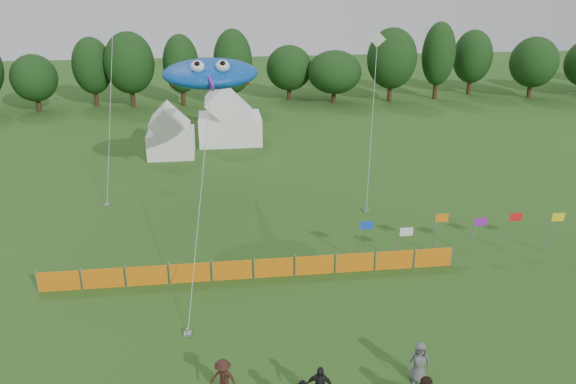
{
  "coord_description": "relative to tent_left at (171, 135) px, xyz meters",
  "views": [
    {
      "loc": [
        -2.75,
        -15.68,
        14.0
      ],
      "look_at": [
        0.0,
        6.0,
        5.2
      ],
      "focal_mm": 35.0,
      "sensor_mm": 36.0,
      "label": 1
    }
  ],
  "objects": [
    {
      "name": "small_kite_dark",
      "position": [
        -3.42,
        -3.12,
        5.77
      ],
      "size": [
        0.9,
        11.77,
        12.86
      ],
      "color": "black",
      "rests_on": "ground"
    },
    {
      "name": "flag_row",
      "position": [
        15.76,
        -19.01,
        -0.18
      ],
      "size": [
        10.73,
        0.66,
        2.28
      ],
      "color": "gray",
      "rests_on": "ground"
    },
    {
      "name": "small_kite_white",
      "position": [
        13.74,
        -9.06,
        4.83
      ],
      "size": [
        2.44,
        6.14,
        10.15
      ],
      "color": "white",
      "rests_on": "ground"
    },
    {
      "name": "spectator_e",
      "position": [
        10.53,
        -28.02,
        -0.81
      ],
      "size": [
        0.88,
        0.65,
        1.63
      ],
      "primitive_type": "imported",
      "rotation": [
        0.0,
        0.0,
        -0.17
      ],
      "color": "#56565B",
      "rests_on": "ground"
    },
    {
      "name": "treeline",
      "position": [
        8.17,
        16.96,
        2.56
      ],
      "size": [
        104.57,
        8.78,
        8.36
      ],
      "color": "#382314",
      "rests_on": "ground"
    },
    {
      "name": "tent_left",
      "position": [
        0.0,
        0.0,
        0.0
      ],
      "size": [
        3.65,
        3.65,
        3.22
      ],
      "color": "white",
      "rests_on": "ground"
    },
    {
      "name": "barrier_fence",
      "position": [
        5.12,
        -20.02,
        -1.13
      ],
      "size": [
        19.9,
        0.06,
        1.0
      ],
      "color": "orange",
      "rests_on": "ground"
    },
    {
      "name": "spectator_c",
      "position": [
        3.55,
        -27.99,
        -0.83
      ],
      "size": [
        1.18,
        0.99,
        1.58
      ],
      "primitive_type": "imported",
      "rotation": [
        0.0,
        0.0,
        -0.47
      ],
      "color": "#321914",
      "rests_on": "ground"
    },
    {
      "name": "stingray_kite",
      "position": [
        3.52,
        -10.97,
        6.72
      ],
      "size": [
        6.18,
        20.24,
        9.36
      ],
      "color": "blue",
      "rests_on": "ground"
    },
    {
      "name": "tent_right",
      "position": [
        4.75,
        3.05,
        0.27
      ],
      "size": [
        5.31,
        4.25,
        3.75
      ],
      "color": "white",
      "rests_on": "ground"
    }
  ]
}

